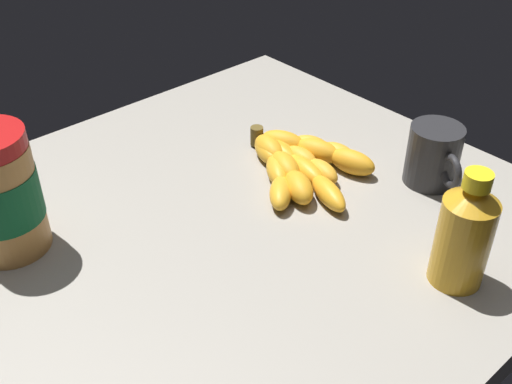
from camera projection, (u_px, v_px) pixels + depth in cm
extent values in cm
cube|color=gray|center=(225.00, 234.00, 82.34)|extent=(81.76, 73.17, 3.98)
ellipsoid|color=gold|center=(267.00, 151.00, 92.72)|extent=(5.27, 7.51, 2.98)
ellipsoid|color=gold|center=(277.00, 171.00, 88.39)|extent=(6.26, 7.41, 2.98)
ellipsoid|color=gold|center=(280.00, 193.00, 83.93)|extent=(6.99, 6.99, 2.98)
ellipsoid|color=orange|center=(269.00, 149.00, 92.75)|extent=(5.15, 7.43, 3.50)
ellipsoid|color=orange|center=(285.00, 167.00, 88.74)|extent=(5.69, 7.55, 3.50)
ellipsoid|color=orange|center=(299.00, 187.00, 84.57)|extent=(6.17, 7.60, 3.50)
ellipsoid|color=gold|center=(277.00, 150.00, 92.99)|extent=(3.26, 8.26, 2.96)
ellipsoid|color=gold|center=(304.00, 170.00, 88.67)|extent=(4.46, 8.57, 2.96)
ellipsoid|color=gold|center=(328.00, 193.00, 83.93)|extent=(5.56, 8.67, 2.96)
ellipsoid|color=gold|center=(277.00, 146.00, 94.04)|extent=(3.82, 6.34, 2.85)
ellipsoid|color=gold|center=(301.00, 157.00, 91.41)|extent=(2.88, 5.95, 2.85)
ellipsoid|color=gold|center=(323.00, 172.00, 88.35)|extent=(3.77, 6.32, 2.85)
ellipsoid|color=orange|center=(283.00, 142.00, 94.38)|extent=(6.10, 7.92, 3.49)
ellipsoid|color=orange|center=(318.00, 151.00, 92.29)|extent=(5.55, 7.85, 3.49)
ellipsoid|color=orange|center=(352.00, 162.00, 89.79)|extent=(4.94, 7.70, 3.49)
ellipsoid|color=gold|center=(281.00, 140.00, 95.21)|extent=(5.88, 6.59, 3.06)
ellipsoid|color=gold|center=(311.00, 146.00, 93.95)|extent=(5.09, 6.62, 3.06)
ellipsoid|color=gold|center=(339.00, 154.00, 91.94)|extent=(4.07, 6.35, 3.06)
cylinder|color=brown|center=(257.00, 136.00, 95.78)|extent=(2.00, 2.00, 3.00)
cylinder|color=#BF8442|center=(1.00, 200.00, 73.33)|extent=(9.39, 9.39, 14.04)
cylinder|color=gold|center=(462.00, 242.00, 69.43)|extent=(6.21, 6.21, 10.94)
cone|color=gold|center=(474.00, 195.00, 65.68)|extent=(6.21, 6.21, 1.97)
cylinder|color=yellow|center=(478.00, 180.00, 64.56)|extent=(3.05, 3.05, 1.88)
cylinder|color=#262628|center=(433.00, 155.00, 86.48)|extent=(7.41, 7.41, 8.69)
torus|color=#262628|center=(451.00, 171.00, 82.35)|extent=(3.17, 4.72, 4.82)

